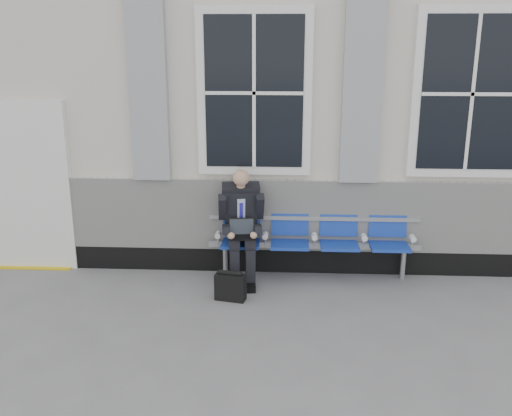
{
  "coord_description": "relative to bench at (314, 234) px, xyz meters",
  "views": [
    {
      "loc": [
        -1.77,
        -5.33,
        2.83
      ],
      "look_at": [
        -2.1,
        0.9,
        1.0
      ],
      "focal_mm": 40.0,
      "sensor_mm": 36.0,
      "label": 1
    }
  ],
  "objects": [
    {
      "name": "ground",
      "position": [
        1.41,
        -1.32,
        -0.55
      ],
      "size": [
        70.0,
        70.0,
        0.0
      ],
      "primitive_type": "plane",
      "color": "slate",
      "rests_on": "ground"
    },
    {
      "name": "station_building",
      "position": [
        1.39,
        2.15,
        1.67
      ],
      "size": [
        14.4,
        4.4,
        4.49
      ],
      "color": "beige",
      "rests_on": "ground"
    },
    {
      "name": "bench",
      "position": [
        0.0,
        0.0,
        0.0
      ],
      "size": [
        2.6,
        0.47,
        0.91
      ],
      "color": "#9EA0A3",
      "rests_on": "ground"
    },
    {
      "name": "businessman",
      "position": [
        -0.89,
        -0.13,
        0.2
      ],
      "size": [
        0.57,
        0.77,
        1.39
      ],
      "color": "black",
      "rests_on": "ground"
    },
    {
      "name": "briefcase",
      "position": [
        -0.97,
        -0.73,
        -0.39
      ],
      "size": [
        0.37,
        0.22,
        0.35
      ],
      "color": "black",
      "rests_on": "ground"
    }
  ]
}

